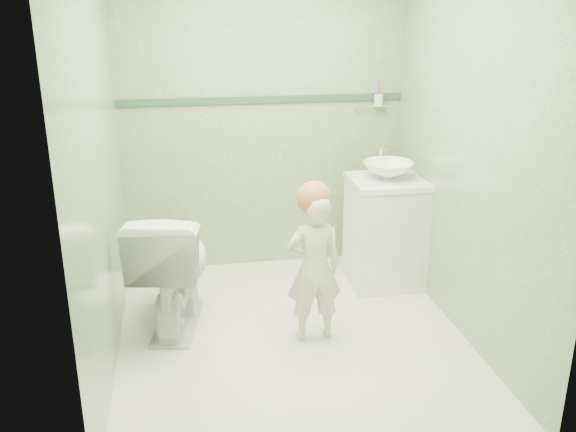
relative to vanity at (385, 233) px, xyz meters
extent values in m
plane|color=beige|center=(-0.84, -0.70, -0.40)|extent=(2.50, 2.50, 0.00)
cube|color=gray|center=(-0.84, 0.55, 0.80)|extent=(2.20, 0.04, 2.40)
cube|color=gray|center=(-0.84, -1.95, 0.80)|extent=(2.20, 0.04, 2.40)
cube|color=gray|center=(-1.94, -0.70, 0.80)|extent=(0.04, 2.50, 2.40)
cube|color=gray|center=(0.26, -0.70, 0.80)|extent=(0.04, 2.50, 2.40)
cube|color=#2B4C33|center=(-0.84, 0.54, 0.95)|extent=(2.20, 0.02, 0.05)
cube|color=beige|center=(0.00, 0.00, 0.00)|extent=(0.52, 0.50, 0.80)
cube|color=white|center=(0.00, 0.00, 0.41)|extent=(0.54, 0.52, 0.04)
imported|color=white|center=(0.00, 0.00, 0.49)|extent=(0.37, 0.37, 0.13)
cylinder|color=silver|center=(0.00, 0.20, 0.55)|extent=(0.03, 0.03, 0.18)
cylinder|color=silver|center=(0.00, 0.15, 0.63)|extent=(0.02, 0.12, 0.02)
cylinder|color=silver|center=(0.00, 0.50, 0.88)|extent=(0.26, 0.02, 0.02)
cylinder|color=silver|center=(0.06, 0.48, 0.93)|extent=(0.07, 0.07, 0.09)
cylinder|color=blue|center=(0.05, 0.48, 1.00)|extent=(0.01, 0.01, 0.17)
cylinder|color=red|center=(0.07, 0.49, 1.00)|extent=(0.01, 0.01, 0.17)
imported|color=white|center=(-1.58, -0.39, 0.02)|extent=(0.61, 0.89, 0.83)
imported|color=beige|center=(-0.71, -0.73, 0.09)|extent=(0.37, 0.25, 0.97)
sphere|color=#AB663F|center=(-0.71, -0.70, 0.54)|extent=(0.22, 0.22, 0.22)
cylinder|color=#12845A|center=(-0.62, -0.85, 0.41)|extent=(0.07, 0.13, 0.06)
cube|color=white|center=(-0.68, -0.81, 0.45)|extent=(0.03, 0.03, 0.02)
camera|label=1|loc=(-1.48, -4.20, 1.67)|focal=38.80mm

